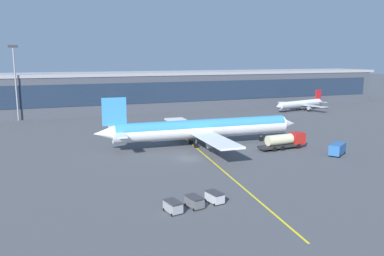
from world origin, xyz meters
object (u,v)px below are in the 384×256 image
(main_airliner, at_px, (202,128))
(baggage_cart_2, at_px, (215,197))
(baggage_cart_0, at_px, (173,206))
(baggage_cart_1, at_px, (194,202))
(crew_van, at_px, (338,149))
(fuel_tanker, at_px, (285,141))
(commuter_jet_far, at_px, (301,104))

(main_airliner, height_order, baggage_cart_2, main_airliner)
(baggage_cart_0, bearing_deg, baggage_cart_1, 10.20)
(baggage_cart_2, bearing_deg, main_airliner, 69.41)
(crew_van, height_order, baggage_cart_1, crew_van)
(main_airliner, height_order, fuel_tanker, main_airliner)
(fuel_tanker, relative_size, commuter_jet_far, 0.42)
(fuel_tanker, height_order, baggage_cart_1, fuel_tanker)
(crew_van, bearing_deg, baggage_cart_1, -157.48)
(baggage_cart_0, height_order, baggage_cart_2, same)
(commuter_jet_far, bearing_deg, main_airliner, -144.45)
(fuel_tanker, distance_m, crew_van, 10.77)
(fuel_tanker, relative_size, baggage_cart_0, 3.80)
(baggage_cart_1, xyz_separation_m, commuter_jet_far, (71.66, 73.38, 1.69))
(main_airliner, relative_size, commuter_jet_far, 1.81)
(crew_van, bearing_deg, commuter_jet_far, 59.17)
(main_airliner, relative_size, baggage_cart_2, 16.24)
(baggage_cart_1, bearing_deg, baggage_cart_0, -169.80)
(fuel_tanker, height_order, crew_van, fuel_tanker)
(main_airliner, relative_size, fuel_tanker, 4.28)
(baggage_cart_0, distance_m, baggage_cart_2, 6.40)
(baggage_cart_0, bearing_deg, commuter_jet_far, 44.67)
(main_airliner, distance_m, baggage_cart_0, 38.62)
(baggage_cart_2, bearing_deg, commuter_jet_far, 46.74)
(baggage_cart_0, xyz_separation_m, baggage_cart_2, (6.30, 1.13, 0.00))
(main_airliner, height_order, baggage_cart_0, main_airliner)
(baggage_cart_1, distance_m, commuter_jet_far, 102.58)
(commuter_jet_far, bearing_deg, baggage_cart_2, -133.26)
(baggage_cart_0, relative_size, baggage_cart_1, 1.00)
(fuel_tanker, xyz_separation_m, baggage_cart_2, (-27.33, -23.33, -0.96))
(baggage_cart_1, bearing_deg, baggage_cart_2, 10.20)
(main_airliner, bearing_deg, commuter_jet_far, 35.55)
(crew_van, height_order, commuter_jet_far, commuter_jet_far)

